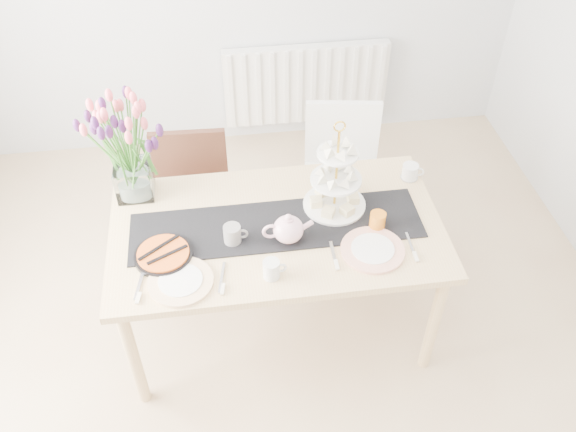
{
  "coord_description": "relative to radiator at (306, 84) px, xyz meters",
  "views": [
    {
      "loc": [
        -0.17,
        -1.67,
        2.79
      ],
      "look_at": [
        0.11,
        0.37,
        0.86
      ],
      "focal_mm": 38.0,
      "sensor_mm": 36.0,
      "label": 1
    }
  ],
  "objects": [
    {
      "name": "room_shell",
      "position": [
        -0.5,
        -2.19,
        0.85
      ],
      "size": [
        4.5,
        4.5,
        4.5
      ],
      "color": "tan",
      "rests_on": "ground"
    },
    {
      "name": "radiator",
      "position": [
        0.0,
        0.0,
        0.0
      ],
      "size": [
        1.2,
        0.08,
        0.6
      ],
      "primitive_type": "cube",
      "color": "white",
      "rests_on": "room_shell"
    },
    {
      "name": "dining_table",
      "position": [
        -0.43,
        -1.77,
        0.22
      ],
      "size": [
        1.6,
        0.9,
        0.75
      ],
      "color": "tan",
      "rests_on": "ground"
    },
    {
      "name": "chair_brown",
      "position": [
        -0.85,
        -1.18,
        0.05
      ],
      "size": [
        0.44,
        0.44,
        0.86
      ],
      "rotation": [
        0.0,
        0.0,
        -0.04
      ],
      "color": "#3C1E16",
      "rests_on": "ground"
    },
    {
      "name": "chair_white",
      "position": [
        0.04,
        -1.07,
        0.07
      ],
      "size": [
        0.5,
        0.5,
        0.89
      ],
      "rotation": [
        0.0,
        0.0,
        -0.15
      ],
      "color": "white",
      "rests_on": "ground"
    },
    {
      "name": "table_runner",
      "position": [
        -0.43,
        -1.77,
        0.3
      ],
      "size": [
        1.4,
        0.35,
        0.01
      ],
      "primitive_type": "cube",
      "color": "black",
      "rests_on": "dining_table"
    },
    {
      "name": "tulip_vase",
      "position": [
        -1.11,
        -1.43,
        0.66
      ],
      "size": [
        0.66,
        0.66,
        0.56
      ],
      "rotation": [
        0.0,
        0.0,
        -0.08
      ],
      "color": "silver",
      "rests_on": "dining_table"
    },
    {
      "name": "cake_stand",
      "position": [
        -0.13,
        -1.67,
        0.43
      ],
      "size": [
        0.31,
        0.31,
        0.46
      ],
      "rotation": [
        0.0,
        0.0,
        0.09
      ],
      "color": "gold",
      "rests_on": "dining_table"
    },
    {
      "name": "teapot",
      "position": [
        -0.39,
        -1.87,
        0.37
      ],
      "size": [
        0.23,
        0.19,
        0.15
      ],
      "primitive_type": null,
      "rotation": [
        0.0,
        0.0,
        0.02
      ],
      "color": "silver",
      "rests_on": "dining_table"
    },
    {
      "name": "cream_jug",
      "position": [
        0.3,
        -1.5,
        0.34
      ],
      "size": [
        0.1,
        0.1,
        0.08
      ],
      "primitive_type": "cylinder",
      "rotation": [
        0.0,
        0.0,
        -0.29
      ],
      "color": "silver",
      "rests_on": "dining_table"
    },
    {
      "name": "tart_tin",
      "position": [
        -0.97,
        -1.9,
        0.32
      ],
      "size": [
        0.27,
        0.27,
        0.03
      ],
      "rotation": [
        0.0,
        0.0,
        0.21
      ],
      "color": "black",
      "rests_on": "dining_table"
    },
    {
      "name": "mug_grey",
      "position": [
        -0.65,
        -1.84,
        0.35
      ],
      "size": [
        0.09,
        0.09,
        0.1
      ],
      "primitive_type": "cylinder",
      "rotation": [
        0.0,
        0.0,
        -0.04
      ],
      "color": "gray",
      "rests_on": "dining_table"
    },
    {
      "name": "mug_white",
      "position": [
        -0.5,
        -2.08,
        0.35
      ],
      "size": [
        0.08,
        0.08,
        0.09
      ],
      "primitive_type": "cylinder",
      "rotation": [
        0.0,
        0.0,
        0.04
      ],
      "color": "silver",
      "rests_on": "dining_table"
    },
    {
      "name": "mug_orange",
      "position": [
        0.04,
        -1.84,
        0.35
      ],
      "size": [
        0.11,
        0.11,
        0.09
      ],
      "primitive_type": "cylinder",
      "rotation": [
        0.0,
        0.0,
        0.68
      ],
      "color": "orange",
      "rests_on": "dining_table"
    },
    {
      "name": "plate_left",
      "position": [
        -0.9,
        -2.06,
        0.31
      ],
      "size": [
        0.34,
        0.34,
        0.02
      ],
      "primitive_type": "cylinder",
      "rotation": [
        0.0,
        0.0,
        -0.18
      ],
      "color": "white",
      "rests_on": "dining_table"
    },
    {
      "name": "plate_right",
      "position": [
        -0.02,
        -1.99,
        0.31
      ],
      "size": [
        0.3,
        0.3,
        0.02
      ],
      "primitive_type": "cylinder",
      "rotation": [
        0.0,
        0.0,
        -0.02
      ],
      "color": "white",
      "rests_on": "dining_table"
    }
  ]
}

